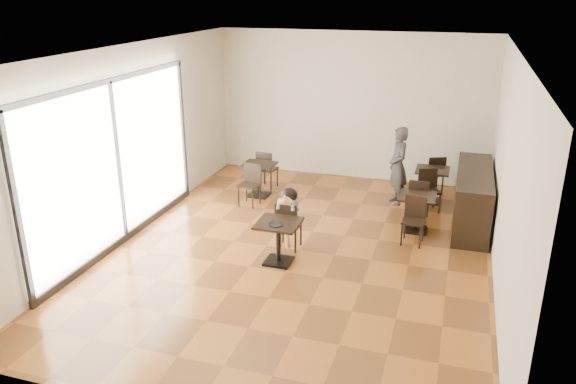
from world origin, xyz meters
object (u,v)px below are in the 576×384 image
at_px(child_chair, 289,225).
at_px(cafe_table_left, 259,180).
at_px(chair_mid_b, 413,221).
at_px(cafe_table_back, 431,185).
at_px(chair_left_b, 249,185).
at_px(chair_back_a, 433,174).
at_px(child, 289,219).
at_px(cafe_table_mid, 416,213).
at_px(chair_left_a, 268,169).
at_px(child_table, 278,242).
at_px(chair_mid_a, 419,199).
at_px(chair_back_b, 430,191).
at_px(adult_patron, 398,166).

relative_size(child_chair, cafe_table_left, 1.21).
bearing_deg(chair_mid_b, child_chair, -154.21).
relative_size(cafe_table_back, chair_left_b, 0.83).
xyz_separation_m(chair_left_b, chair_back_a, (3.40, 1.82, -0.00)).
distance_m(child, chair_left_b, 2.08).
xyz_separation_m(child_chair, chair_back_a, (2.08, 3.42, -0.00)).
bearing_deg(chair_left_b, chair_back_a, 35.73).
xyz_separation_m(child, cafe_table_mid, (1.93, 1.32, -0.19)).
xyz_separation_m(chair_mid_b, chair_left_b, (-3.24, 0.83, 0.01)).
relative_size(chair_mid_b, chair_left_a, 0.97).
distance_m(child_table, chair_mid_a, 3.10).
bearing_deg(chair_left_a, chair_left_b, 97.59).
distance_m(chair_left_a, chair_left_b, 1.10).
relative_size(child_chair, chair_mid_b, 1.03).
distance_m(child, cafe_table_left, 2.53).
distance_m(child, chair_mid_a, 2.69).
distance_m(chair_left_b, chair_back_a, 3.85).
xyz_separation_m(cafe_table_back, chair_left_b, (-3.40, -1.27, 0.07)).
xyz_separation_m(chair_back_a, chair_back_b, (0.00, -1.10, 0.00)).
bearing_deg(cafe_table_left, chair_left_a, 90.00).
bearing_deg(chair_mid_a, child_chair, 48.10).
bearing_deg(chair_left_b, child_table, -51.03).
bearing_deg(chair_back_b, chair_back_a, 65.94).
xyz_separation_m(child_chair, cafe_table_mid, (1.93, 1.32, -0.08)).
height_order(chair_mid_a, chair_back_a, chair_back_a).
height_order(chair_mid_b, chair_left_b, chair_left_b).
bearing_deg(chair_mid_a, child, 48.10).
bearing_deg(cafe_table_back, chair_mid_b, -94.23).
distance_m(child_table, chair_back_b, 3.55).
bearing_deg(chair_back_b, child_table, -149.98).
relative_size(cafe_table_back, chair_mid_b, 0.85).
height_order(child, chair_left_b, child).
height_order(child_table, chair_left_a, chair_left_a).
relative_size(child_table, chair_back_b, 0.84).
xyz_separation_m(cafe_table_back, chair_back_a, (0.00, 0.55, 0.07)).
distance_m(chair_left_a, chair_back_b, 3.42).
distance_m(child_chair, chair_mid_b, 2.08).
bearing_deg(chair_mid_b, chair_left_b, 169.50).
bearing_deg(child_chair, adult_patron, -119.09).
xyz_separation_m(child_chair, chair_left_b, (-1.31, 1.61, -0.00)).
bearing_deg(child, chair_left_b, 129.32).
relative_size(chair_mid_a, chair_left_a, 0.97).
bearing_deg(child_chair, chair_mid_b, -158.09).
bearing_deg(chair_back_a, chair_back_b, 65.94).
height_order(cafe_table_back, chair_back_b, chair_back_b).
xyz_separation_m(cafe_table_back, chair_mid_a, (-0.16, -1.00, 0.06)).
relative_size(child, cafe_table_mid, 1.56).
height_order(cafe_table_mid, chair_mid_b, chair_mid_b).
bearing_deg(cafe_table_left, chair_back_a, 20.46).
bearing_deg(cafe_table_mid, child_table, -135.77).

